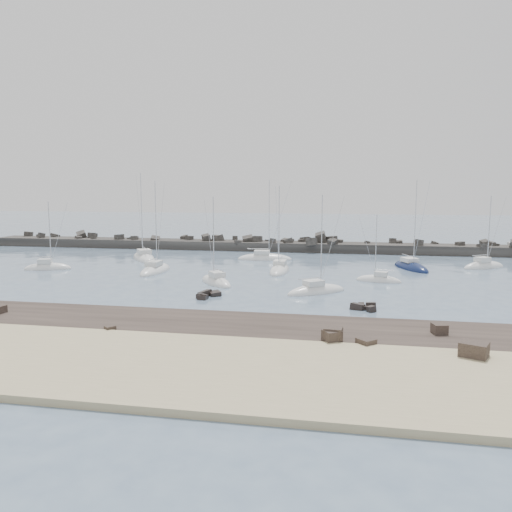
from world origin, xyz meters
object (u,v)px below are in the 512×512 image
at_px(sailboat_6, 316,292).
at_px(sailboat_0, 48,269).
at_px(sailboat_4, 216,282).
at_px(sailboat_10, 484,267).
at_px(sailboat_7, 411,268).
at_px(sailboat_8, 379,281).
at_px(sailboat_2, 155,271).
at_px(sailboat_5, 279,271).
at_px(sailboat_1, 144,258).
at_px(sailboat_3, 265,259).

bearing_deg(sailboat_6, sailboat_0, 166.49).
bearing_deg(sailboat_6, sailboat_4, 164.90).
distance_m(sailboat_0, sailboat_10, 69.54).
relative_size(sailboat_7, sailboat_8, 1.51).
height_order(sailboat_2, sailboat_5, sailboat_2).
relative_size(sailboat_4, sailboat_10, 1.00).
distance_m(sailboat_1, sailboat_4, 27.87).
height_order(sailboat_6, sailboat_8, sailboat_6).
height_order(sailboat_7, sailboat_8, sailboat_7).
bearing_deg(sailboat_8, sailboat_7, 65.46).
xyz_separation_m(sailboat_0, sailboat_4, (29.26, -6.63, -0.01)).
distance_m(sailboat_1, sailboat_2, 14.83).
height_order(sailboat_0, sailboat_1, sailboat_1).
xyz_separation_m(sailboat_0, sailboat_5, (36.31, 4.51, -0.01)).
relative_size(sailboat_3, sailboat_10, 1.21).
relative_size(sailboat_2, sailboat_4, 1.18).
bearing_deg(sailboat_5, sailboat_3, 109.40).
bearing_deg(sailboat_8, sailboat_3, 136.01).
distance_m(sailboat_2, sailboat_5, 19.05).
relative_size(sailboat_2, sailboat_10, 1.18).
relative_size(sailboat_4, sailboat_7, 0.84).
distance_m(sailboat_4, sailboat_8, 22.26).
xyz_separation_m(sailboat_0, sailboat_8, (50.82, -1.09, -0.02)).
bearing_deg(sailboat_0, sailboat_10, 11.75).
distance_m(sailboat_5, sailboat_6, 16.21).
distance_m(sailboat_2, sailboat_6, 27.65).
relative_size(sailboat_0, sailboat_10, 0.92).
distance_m(sailboat_0, sailboat_3, 36.20).
bearing_deg(sailboat_4, sailboat_8, 14.41).
relative_size(sailboat_0, sailboat_2, 0.78).
xyz_separation_m(sailboat_4, sailboat_8, (21.56, 5.54, -0.01)).
distance_m(sailboat_2, sailboat_4, 13.86).
bearing_deg(sailboat_8, sailboat_2, 176.63).
bearing_deg(sailboat_3, sailboat_10, -4.85).
bearing_deg(sailboat_3, sailboat_5, -70.60).
xyz_separation_m(sailboat_1, sailboat_8, (40.57, -14.84, -0.01)).
distance_m(sailboat_1, sailboat_10, 57.83).
height_order(sailboat_6, sailboat_10, sailboat_6).
distance_m(sailboat_2, sailboat_7, 40.24).
height_order(sailboat_2, sailboat_3, sailboat_3).
distance_m(sailboat_6, sailboat_7, 25.51).
distance_m(sailboat_4, sailboat_5, 13.18).
relative_size(sailboat_0, sailboat_4, 0.93).
bearing_deg(sailboat_2, sailboat_5, 11.02).
relative_size(sailboat_2, sailboat_3, 0.97).
xyz_separation_m(sailboat_7, sailboat_10, (11.61, 2.87, 0.02)).
distance_m(sailboat_3, sailboat_8, 26.40).
distance_m(sailboat_8, sailboat_10, 23.04).
relative_size(sailboat_4, sailboat_5, 0.89).
xyz_separation_m(sailboat_4, sailboat_5, (7.05, 11.14, -0.00)).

